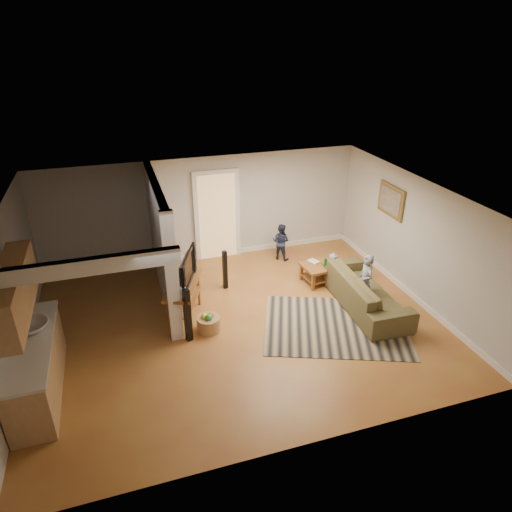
{
  "coord_description": "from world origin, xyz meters",
  "views": [
    {
      "loc": [
        -1.89,
        -6.99,
        5.09
      ],
      "look_at": [
        0.52,
        0.58,
        1.1
      ],
      "focal_mm": 32.0,
      "sensor_mm": 36.0,
      "label": 1
    }
  ],
  "objects_px": {
    "child": "(362,305)",
    "speaker_left": "(188,315)",
    "toy_basket": "(209,323)",
    "toddler": "(280,258)",
    "sofa": "(363,305)",
    "coffee_table": "(327,267)",
    "speaker_right": "(225,270)",
    "tv_console": "(184,287)"
  },
  "relations": [
    {
      "from": "speaker_left",
      "to": "child",
      "type": "relative_size",
      "value": 0.93
    },
    {
      "from": "coffee_table",
      "to": "toddler",
      "type": "distance_m",
      "value": 1.49
    },
    {
      "from": "sofa",
      "to": "tv_console",
      "type": "relative_size",
      "value": 1.7
    },
    {
      "from": "child",
      "to": "tv_console",
      "type": "bearing_deg",
      "value": -94.8
    },
    {
      "from": "coffee_table",
      "to": "speaker_right",
      "type": "bearing_deg",
      "value": 170.84
    },
    {
      "from": "sofa",
      "to": "speaker_left",
      "type": "distance_m",
      "value": 3.64
    },
    {
      "from": "coffee_table",
      "to": "tv_console",
      "type": "height_order",
      "value": "tv_console"
    },
    {
      "from": "toy_basket",
      "to": "speaker_right",
      "type": "bearing_deg",
      "value": 64.34
    },
    {
      "from": "sofa",
      "to": "child",
      "type": "height_order",
      "value": "child"
    },
    {
      "from": "child",
      "to": "speaker_right",
      "type": "bearing_deg",
      "value": -117.21
    },
    {
      "from": "speaker_right",
      "to": "toddler",
      "type": "bearing_deg",
      "value": 23.04
    },
    {
      "from": "speaker_left",
      "to": "toy_basket",
      "type": "distance_m",
      "value": 0.57
    },
    {
      "from": "speaker_left",
      "to": "tv_console",
      "type": "bearing_deg",
      "value": 63.29
    },
    {
      "from": "speaker_right",
      "to": "coffee_table",
      "type": "bearing_deg",
      "value": -16.52
    },
    {
      "from": "coffee_table",
      "to": "toddler",
      "type": "bearing_deg",
      "value": 114.61
    },
    {
      "from": "speaker_left",
      "to": "child",
      "type": "height_order",
      "value": "speaker_left"
    },
    {
      "from": "sofa",
      "to": "toddler",
      "type": "bearing_deg",
      "value": 21.62
    },
    {
      "from": "sofa",
      "to": "child",
      "type": "xyz_separation_m",
      "value": [
        -0.01,
        0.01,
        0.0
      ]
    },
    {
      "from": "speaker_left",
      "to": "toddler",
      "type": "height_order",
      "value": "speaker_left"
    },
    {
      "from": "tv_console",
      "to": "coffee_table",
      "type": "bearing_deg",
      "value": 32.24
    },
    {
      "from": "toy_basket",
      "to": "toddler",
      "type": "bearing_deg",
      "value": 45.8
    },
    {
      "from": "sofa",
      "to": "toddler",
      "type": "distance_m",
      "value": 2.65
    },
    {
      "from": "sofa",
      "to": "speaker_left",
      "type": "xyz_separation_m",
      "value": [
        -3.6,
        -0.06,
        0.53
      ]
    },
    {
      "from": "coffee_table",
      "to": "speaker_right",
      "type": "height_order",
      "value": "speaker_right"
    },
    {
      "from": "toddler",
      "to": "coffee_table",
      "type": "bearing_deg",
      "value": 158.12
    },
    {
      "from": "child",
      "to": "toddler",
      "type": "xyz_separation_m",
      "value": [
        -0.87,
        2.49,
        0.0
      ]
    },
    {
      "from": "coffee_table",
      "to": "toy_basket",
      "type": "relative_size",
      "value": 2.66
    },
    {
      "from": "sofa",
      "to": "toddler",
      "type": "relative_size",
      "value": 2.62
    },
    {
      "from": "coffee_table",
      "to": "tv_console",
      "type": "bearing_deg",
      "value": -169.43
    },
    {
      "from": "speaker_right",
      "to": "toddler",
      "type": "distance_m",
      "value": 1.94
    },
    {
      "from": "child",
      "to": "toddler",
      "type": "height_order",
      "value": "child"
    },
    {
      "from": "speaker_right",
      "to": "child",
      "type": "xyz_separation_m",
      "value": [
        2.5,
        -1.53,
        -0.44
      ]
    },
    {
      "from": "coffee_table",
      "to": "toddler",
      "type": "relative_size",
      "value": 1.28
    },
    {
      "from": "child",
      "to": "speaker_left",
      "type": "bearing_deg",
      "value": -84.64
    },
    {
      "from": "tv_console",
      "to": "speaker_right",
      "type": "height_order",
      "value": "tv_console"
    },
    {
      "from": "sofa",
      "to": "tv_console",
      "type": "xyz_separation_m",
      "value": [
        -3.54,
        0.57,
        0.75
      ]
    },
    {
      "from": "sofa",
      "to": "coffee_table",
      "type": "xyz_separation_m",
      "value": [
        -0.28,
        1.18,
        0.34
      ]
    },
    {
      "from": "sofa",
      "to": "coffee_table",
      "type": "distance_m",
      "value": 1.26
    },
    {
      "from": "tv_console",
      "to": "child",
      "type": "distance_m",
      "value": 3.65
    },
    {
      "from": "sofa",
      "to": "toy_basket",
      "type": "xyz_separation_m",
      "value": [
        -3.2,
        0.12,
        0.16
      ]
    },
    {
      "from": "tv_console",
      "to": "toddler",
      "type": "distance_m",
      "value": 3.37
    },
    {
      "from": "tv_console",
      "to": "speaker_right",
      "type": "distance_m",
      "value": 1.44
    }
  ]
}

